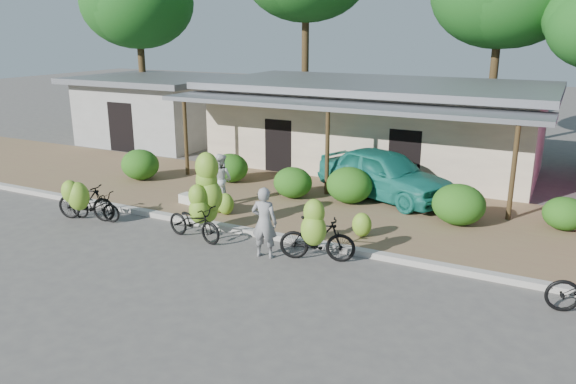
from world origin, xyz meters
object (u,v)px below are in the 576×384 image
(bike_left, at_px, (84,201))
(bike_right, at_px, (316,235))
(vendor, at_px, (264,223))
(teal_van, at_px, (384,174))
(bike_far_left, at_px, (91,204))
(bystander, at_px, (221,179))
(tree_back_left, at_px, (136,1))
(sack_near, at_px, (217,204))
(sack_far, at_px, (191,199))
(bike_center, at_px, (201,205))

(bike_left, distance_m, bike_right, 7.15)
(vendor, xyz_separation_m, teal_van, (1.13, 5.74, 0.03))
(bike_far_left, bearing_deg, bystander, -49.54)
(tree_back_left, bearing_deg, teal_van, -22.91)
(sack_near, xyz_separation_m, sack_far, (-0.99, 0.08, -0.01))
(sack_near, relative_size, sack_far, 1.13)
(bike_center, bearing_deg, bike_right, -84.35)
(bike_far_left, bearing_deg, tree_back_left, 28.32)
(bike_far_left, relative_size, bike_left, 0.89)
(tree_back_left, xyz_separation_m, teal_van, (15.46, -6.53, -5.77))
(teal_van, bearing_deg, bike_right, -156.89)
(tree_back_left, bearing_deg, vendor, -40.58)
(bike_far_left, height_order, vendor, vendor)
(bike_center, bearing_deg, sack_far, 51.91)
(sack_far, xyz_separation_m, teal_van, (5.08, 3.34, 0.64))
(sack_near, bearing_deg, tree_back_left, 138.81)
(bike_right, bearing_deg, vendor, 83.74)
(sack_near, bearing_deg, bike_right, -26.42)
(bike_far_left, distance_m, vendor, 5.64)
(tree_back_left, relative_size, bike_right, 4.68)
(sack_near, xyz_separation_m, vendor, (2.95, -2.32, 0.61))
(teal_van, bearing_deg, bike_center, 169.75)
(teal_van, bearing_deg, sack_far, 145.10)
(bike_far_left, height_order, teal_van, teal_van)
(sack_near, distance_m, vendor, 3.80)
(sack_near, height_order, bystander, bystander)
(bystander, bearing_deg, bike_center, 116.83)
(sack_near, distance_m, teal_van, 5.36)
(bike_far_left, height_order, sack_far, bike_far_left)
(bike_left, height_order, bystander, bystander)
(vendor, bearing_deg, sack_far, -39.73)
(bike_left, relative_size, sack_near, 2.23)
(teal_van, bearing_deg, bystander, 147.03)
(bystander, bearing_deg, bike_far_left, 52.64)
(bike_left, xyz_separation_m, vendor, (5.88, 0.04, 0.27))
(bystander, xyz_separation_m, teal_van, (4.21, 2.98, -0.01))
(vendor, distance_m, bystander, 4.13)
(tree_back_left, xyz_separation_m, bike_center, (12.16, -11.82, -5.79))
(bike_left, bearing_deg, bike_center, -95.28)
(bike_far_left, relative_size, bystander, 1.06)
(bike_left, bearing_deg, tree_back_left, 21.59)
(bike_right, xyz_separation_m, sack_far, (-5.21, 2.17, -0.44))
(bike_far_left, xyz_separation_m, bike_left, (-0.25, -0.02, 0.06))
(bike_center, relative_size, sack_near, 2.64)
(bike_right, bearing_deg, bystander, 43.49)
(bystander, bearing_deg, bike_right, 154.99)
(bike_far_left, bearing_deg, sack_near, -55.80)
(bike_left, xyz_separation_m, sack_near, (2.93, 2.36, -0.34))
(sack_near, bearing_deg, bike_center, -67.17)
(bike_center, bearing_deg, tree_back_left, 55.29)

